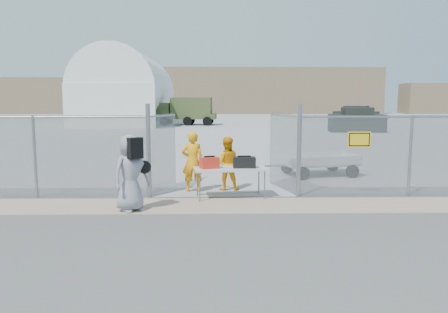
{
  "coord_description": "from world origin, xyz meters",
  "views": [
    {
      "loc": [
        -0.21,
        -9.51,
        2.57
      ],
      "look_at": [
        0.0,
        2.0,
        1.1
      ],
      "focal_mm": 35.0,
      "sensor_mm": 36.0,
      "label": 1
    }
  ],
  "objects_px": {
    "security_worker_left": "(193,162)",
    "utility_trailer": "(319,164)",
    "security_worker_right": "(227,164)",
    "visitor": "(131,173)",
    "folding_table": "(230,183)"
  },
  "relations": [
    {
      "from": "security_worker_left",
      "to": "utility_trailer",
      "type": "xyz_separation_m",
      "value": [
        4.22,
        2.65,
        -0.47
      ]
    },
    {
      "from": "security_worker_right",
      "to": "utility_trailer",
      "type": "relative_size",
      "value": 0.48
    },
    {
      "from": "visitor",
      "to": "security_worker_left",
      "type": "bearing_deg",
      "value": 16.47
    },
    {
      "from": "folding_table",
      "to": "security_worker_right",
      "type": "relative_size",
      "value": 1.24
    },
    {
      "from": "security_worker_left",
      "to": "security_worker_right",
      "type": "xyz_separation_m",
      "value": [
        0.96,
        0.23,
        -0.09
      ]
    },
    {
      "from": "security_worker_left",
      "to": "utility_trailer",
      "type": "bearing_deg",
      "value": -141.96
    },
    {
      "from": "security_worker_right",
      "to": "visitor",
      "type": "bearing_deg",
      "value": 46.95
    },
    {
      "from": "security_worker_right",
      "to": "security_worker_left",
      "type": "bearing_deg",
      "value": 14.18
    },
    {
      "from": "folding_table",
      "to": "security_worker_right",
      "type": "distance_m",
      "value": 1.12
    },
    {
      "from": "utility_trailer",
      "to": "visitor",
      "type": "bearing_deg",
      "value": -151.05
    },
    {
      "from": "folding_table",
      "to": "visitor",
      "type": "xyz_separation_m",
      "value": [
        -2.36,
        -1.34,
        0.5
      ]
    },
    {
      "from": "visitor",
      "to": "utility_trailer",
      "type": "relative_size",
      "value": 0.56
    },
    {
      "from": "utility_trailer",
      "to": "folding_table",
      "type": "bearing_deg",
      "value": -144.52
    },
    {
      "from": "folding_table",
      "to": "security_worker_left",
      "type": "xyz_separation_m",
      "value": [
        -1.04,
        0.82,
        0.46
      ]
    },
    {
      "from": "security_worker_left",
      "to": "utility_trailer",
      "type": "height_order",
      "value": "security_worker_left"
    }
  ]
}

